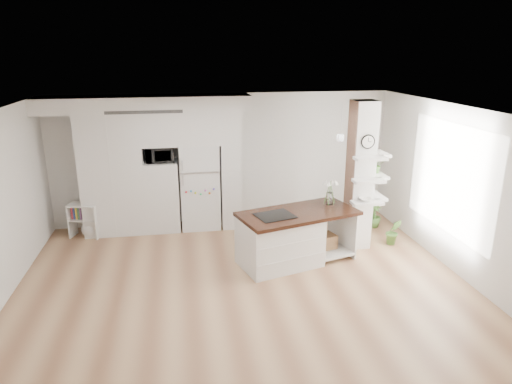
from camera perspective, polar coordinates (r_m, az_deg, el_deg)
floor at (r=7.26m, az=-1.44°, el=-11.67°), size 7.00×6.00×0.01m
room at (r=6.57m, az=-1.56°, el=2.63°), size 7.04×6.04×2.72m
cabinet_wall at (r=9.20m, az=-12.95°, el=4.22°), size 4.00×0.71×2.70m
refrigerator at (r=9.36m, az=-7.05°, el=0.77°), size 0.78×0.69×1.75m
column at (r=8.40m, az=13.61°, el=1.85°), size 0.69×0.90×2.70m
window at (r=8.17m, az=23.09°, el=1.58°), size 0.00×2.40×2.40m
pendant_light at (r=7.08m, az=12.04°, el=5.54°), size 0.12×0.12×0.10m
kitchen_island at (r=7.81m, az=3.77°, el=-5.72°), size 2.19×1.47×1.47m
bookshelf at (r=9.54m, az=-20.42°, el=-3.57°), size 0.64×0.47×0.68m
floor_plant_a at (r=8.99m, az=16.79°, el=-4.77°), size 0.32×0.28×0.51m
floor_plant_b at (r=9.75m, az=14.48°, el=-2.75°), size 0.39×0.39×0.54m
microwave at (r=9.14m, az=-11.91°, el=4.61°), size 0.54×0.37×0.30m
shelf_plant at (r=8.60m, az=14.80°, el=3.32°), size 0.27×0.23×0.30m
decor_bowl at (r=8.26m, az=13.55°, el=-0.93°), size 0.22×0.22×0.05m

